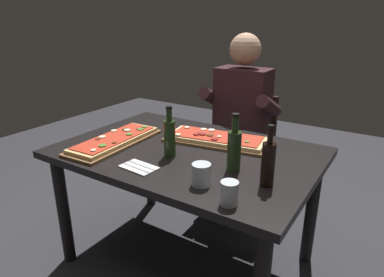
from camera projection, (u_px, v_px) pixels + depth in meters
name	position (u px, v px, depth m)	size (l,w,h in m)	color
ground_plane	(188.00, 259.00, 2.14)	(6.40, 6.40, 0.00)	#2D2D33
dining_table	(187.00, 165.00, 1.92)	(1.40, 0.96, 0.74)	black
pizza_rectangular_front	(217.00, 139.00, 1.99)	(0.63, 0.34, 0.05)	brown
pizza_rectangular_left	(115.00, 141.00, 1.97)	(0.26, 0.61, 0.05)	brown
wine_bottle_dark	(234.00, 149.00, 1.60)	(0.07, 0.07, 0.28)	#233819
oil_bottle_amber	(170.00, 137.00, 1.76)	(0.06, 0.06, 0.27)	#233819
vinegar_bottle_green	(268.00, 163.00, 1.46)	(0.06, 0.06, 0.28)	black
tumbler_near_camera	(229.00, 194.00, 1.33)	(0.07, 0.07, 0.10)	silver
tumbler_far_side	(201.00, 176.00, 1.48)	(0.08, 0.08, 0.10)	silver
napkin_cutlery_set	(139.00, 167.00, 1.66)	(0.19, 0.12, 0.01)	white
diner_chair	(244.00, 145.00, 2.67)	(0.44, 0.44, 0.87)	black
seated_diner	(239.00, 117.00, 2.49)	(0.53, 0.41, 1.33)	#23232D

